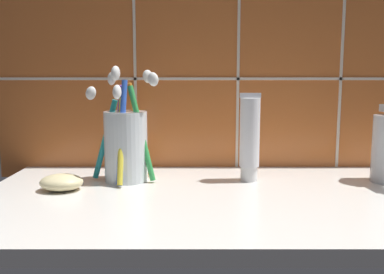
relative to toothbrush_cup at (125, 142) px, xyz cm
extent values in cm
cube|color=silver|center=(17.30, -8.33, -7.38)|extent=(75.45, 39.23, 2.00)
cube|color=#C6662D|center=(17.30, 11.54, 15.97)|extent=(85.45, 1.50, 48.69)
cube|color=beige|center=(17.30, 10.69, 10.12)|extent=(85.45, 0.24, 0.50)
cube|color=beige|center=(0.32, 10.69, 15.97)|extent=(0.50, 0.24, 48.69)
cube|color=beige|center=(19.19, 10.69, 15.97)|extent=(0.50, 0.24, 48.69)
cube|color=beige|center=(38.05, 10.69, 15.97)|extent=(0.50, 0.24, 48.69)
cylinder|color=silver|center=(0.02, 0.07, -0.69)|extent=(6.99, 6.99, 11.38)
cylinder|color=green|center=(2.68, -0.72, 1.55)|extent=(4.68, 2.42, 15.28)
ellipsoid|color=white|center=(4.70, -1.45, 10.15)|extent=(2.49, 1.96, 2.54)
cylinder|color=orange|center=(1.88, 1.88, 1.76)|extent=(3.94, 2.85, 15.65)
ellipsoid|color=white|center=(3.43, 2.81, 10.57)|extent=(2.47, 2.19, 2.49)
cylinder|color=purple|center=(-1.48, 2.00, 1.58)|extent=(3.33, 3.86, 15.31)
ellipsoid|color=white|center=(-2.66, 3.49, 10.21)|extent=(2.34, 2.47, 2.51)
cylinder|color=teal|center=(-3.37, 0.19, 0.44)|extent=(4.74, 1.79, 13.09)
ellipsoid|color=white|center=(-5.53, 0.62, 7.92)|extent=(2.45, 1.71, 2.59)
cylinder|color=yellow|center=(-0.33, -2.62, 0.64)|extent=(0.96, 4.75, 13.48)
ellipsoid|color=white|center=(-0.36, -4.87, 8.31)|extent=(1.33, 2.26, 2.59)
cylinder|color=blue|center=(-0.20, -2.40, 2.01)|extent=(1.84, 4.28, 16.15)
ellipsoid|color=white|center=(-0.63, -4.23, 11.07)|extent=(1.75, 2.34, 2.50)
cylinder|color=white|center=(20.09, 0.07, -5.16)|extent=(2.74, 2.74, 2.44)
cylinder|color=white|center=(20.09, 0.07, 1.62)|extent=(3.23, 3.23, 11.11)
cube|color=silver|center=(20.09, 0.07, 7.57)|extent=(3.39, 0.36, 0.80)
ellipsoid|color=beige|center=(-8.84, -5.94, -5.14)|extent=(6.43, 5.37, 2.48)
camera|label=1|loc=(10.75, -68.36, 10.74)|focal=40.00mm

